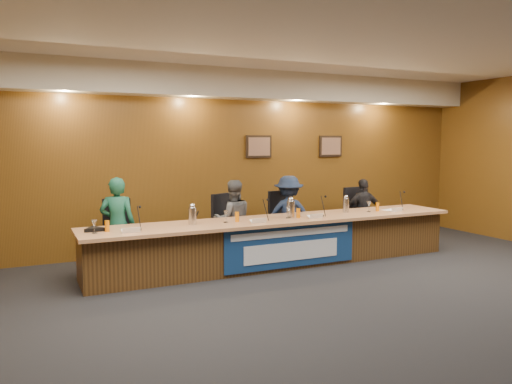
% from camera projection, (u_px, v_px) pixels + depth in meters
% --- Properties ---
extents(floor, '(10.00, 10.00, 0.00)m').
position_uv_depth(floor, '(376.00, 311.00, 5.76)').
color(floor, black).
rests_on(floor, ground).
extents(ceiling, '(10.00, 8.00, 0.04)m').
position_uv_depth(ceiling, '(384.00, 26.00, 5.43)').
color(ceiling, silver).
rests_on(ceiling, wall_back).
extents(wall_back, '(10.00, 0.04, 3.20)m').
position_uv_depth(wall_back, '(238.00, 160.00, 9.19)').
color(wall_back, '#5A3811').
rests_on(wall_back, floor).
extents(soffit, '(10.00, 0.50, 0.50)m').
position_uv_depth(soffit, '(244.00, 85.00, 8.83)').
color(soffit, beige).
rests_on(soffit, wall_back).
extents(dais_body, '(6.00, 0.80, 0.70)m').
position_uv_depth(dais_body, '(279.00, 243.00, 7.88)').
color(dais_body, '#4B3015').
rests_on(dais_body, floor).
extents(dais_top, '(6.10, 0.95, 0.05)m').
position_uv_depth(dais_top, '(281.00, 220.00, 7.80)').
color(dais_top, '#B47B50').
rests_on(dais_top, dais_body).
extents(banner, '(2.20, 0.02, 0.65)m').
position_uv_depth(banner, '(292.00, 246.00, 7.51)').
color(banner, navy).
rests_on(banner, dais_body).
extents(banner_text_upper, '(2.00, 0.01, 0.10)m').
position_uv_depth(banner_text_upper, '(292.00, 233.00, 7.47)').
color(banner_text_upper, silver).
rests_on(banner_text_upper, banner).
extents(banner_text_lower, '(1.60, 0.01, 0.28)m').
position_uv_depth(banner_text_lower, '(292.00, 251.00, 7.50)').
color(banner_text_lower, silver).
rests_on(banner_text_lower, banner).
extents(wall_photo_left, '(0.52, 0.04, 0.42)m').
position_uv_depth(wall_photo_left, '(259.00, 147.00, 9.31)').
color(wall_photo_left, black).
rests_on(wall_photo_left, wall_back).
extents(wall_photo_right, '(0.52, 0.04, 0.42)m').
position_uv_depth(wall_photo_right, '(331.00, 146.00, 9.99)').
color(wall_photo_right, black).
rests_on(wall_photo_right, wall_back).
extents(panelist_a, '(0.61, 0.51, 1.43)m').
position_uv_depth(panelist_a, '(118.00, 225.00, 7.39)').
color(panelist_a, '#164E39').
rests_on(panelist_a, floor).
extents(panelist_b, '(0.72, 0.61, 1.32)m').
position_uv_depth(panelist_b, '(233.00, 220.00, 8.18)').
color(panelist_b, '#47494C').
rests_on(panelist_b, floor).
extents(panelist_c, '(1.00, 0.78, 1.36)m').
position_uv_depth(panelist_c, '(289.00, 215.00, 8.63)').
color(panelist_c, '#131F38').
rests_on(panelist_c, floor).
extents(panelist_d, '(0.78, 0.46, 1.25)m').
position_uv_depth(panelist_d, '(364.00, 212.00, 9.32)').
color(panelist_d, black).
rests_on(panelist_d, floor).
extents(office_chair_a, '(0.57, 0.57, 0.08)m').
position_uv_depth(office_chair_a, '(117.00, 239.00, 7.50)').
color(office_chair_a, black).
rests_on(office_chair_a, floor).
extents(office_chair_b, '(0.63, 0.63, 0.08)m').
position_uv_depth(office_chair_b, '(231.00, 230.00, 8.29)').
color(office_chair_b, black).
rests_on(office_chair_b, floor).
extents(office_chair_c, '(0.55, 0.55, 0.08)m').
position_uv_depth(office_chair_c, '(286.00, 225.00, 8.74)').
color(office_chair_c, black).
rests_on(office_chair_c, floor).
extents(office_chair_d, '(0.55, 0.55, 0.08)m').
position_uv_depth(office_chair_d, '(360.00, 219.00, 9.42)').
color(office_chair_d, black).
rests_on(office_chair_d, floor).
extents(nameplate_a, '(0.24, 0.08, 0.10)m').
position_uv_depth(nameplate_a, '(131.00, 230.00, 6.55)').
color(nameplate_a, white).
rests_on(nameplate_a, dais_top).
extents(microphone_a, '(0.07, 0.07, 0.02)m').
position_uv_depth(microphone_a, '(139.00, 229.00, 6.76)').
color(microphone_a, black).
rests_on(microphone_a, dais_top).
extents(juice_glass_a, '(0.06, 0.06, 0.15)m').
position_uv_depth(juice_glass_a, '(107.00, 226.00, 6.64)').
color(juice_glass_a, orange).
rests_on(juice_glass_a, dais_top).
extents(water_glass_a, '(0.08, 0.08, 0.18)m').
position_uv_depth(water_glass_a, '(94.00, 227.00, 6.51)').
color(water_glass_a, silver).
rests_on(water_glass_a, dais_top).
extents(nameplate_b, '(0.24, 0.08, 0.10)m').
position_uv_depth(nameplate_b, '(259.00, 220.00, 7.34)').
color(nameplate_b, white).
rests_on(nameplate_b, dais_top).
extents(microphone_b, '(0.07, 0.07, 0.02)m').
position_uv_depth(microphone_b, '(265.00, 220.00, 7.58)').
color(microphone_b, black).
rests_on(microphone_b, dais_top).
extents(juice_glass_b, '(0.06, 0.06, 0.15)m').
position_uv_depth(juice_glass_b, '(237.00, 217.00, 7.45)').
color(juice_glass_b, orange).
rests_on(juice_glass_b, dais_top).
extents(water_glass_b, '(0.08, 0.08, 0.18)m').
position_uv_depth(water_glass_b, '(226.00, 217.00, 7.37)').
color(water_glass_b, silver).
rests_on(water_glass_b, dais_top).
extents(nameplate_c, '(0.24, 0.08, 0.10)m').
position_uv_depth(nameplate_c, '(316.00, 216.00, 7.78)').
color(nameplate_c, white).
rests_on(nameplate_c, dais_top).
extents(microphone_c, '(0.07, 0.07, 0.02)m').
position_uv_depth(microphone_c, '(322.00, 216.00, 8.00)').
color(microphone_c, black).
rests_on(microphone_c, dais_top).
extents(juice_glass_c, '(0.06, 0.06, 0.15)m').
position_uv_depth(juice_glass_c, '(298.00, 213.00, 7.82)').
color(juice_glass_c, orange).
rests_on(juice_glass_c, dais_top).
extents(water_glass_c, '(0.08, 0.08, 0.18)m').
position_uv_depth(water_glass_c, '(288.00, 212.00, 7.80)').
color(water_glass_c, silver).
rests_on(water_glass_c, dais_top).
extents(nameplate_d, '(0.24, 0.08, 0.10)m').
position_uv_depth(nameplate_d, '(397.00, 209.00, 8.51)').
color(nameplate_d, white).
rests_on(nameplate_d, dais_top).
extents(microphone_d, '(0.07, 0.07, 0.02)m').
position_uv_depth(microphone_d, '(400.00, 210.00, 8.69)').
color(microphone_d, black).
rests_on(microphone_d, dais_top).
extents(juice_glass_d, '(0.06, 0.06, 0.15)m').
position_uv_depth(juice_glass_d, '(377.00, 207.00, 8.59)').
color(juice_glass_d, orange).
rests_on(juice_glass_d, dais_top).
extents(water_glass_d, '(0.08, 0.08, 0.18)m').
position_uv_depth(water_glass_d, '(369.00, 207.00, 8.48)').
color(water_glass_d, silver).
rests_on(water_glass_d, dais_top).
extents(carafe_left, '(0.12, 0.12, 0.25)m').
position_uv_depth(carafe_left, '(192.00, 216.00, 7.19)').
color(carafe_left, silver).
rests_on(carafe_left, dais_top).
extents(carafe_mid, '(0.13, 0.13, 0.26)m').
position_uv_depth(carafe_mid, '(291.00, 209.00, 7.88)').
color(carafe_mid, silver).
rests_on(carafe_mid, dais_top).
extents(carafe_right, '(0.11, 0.11, 0.24)m').
position_uv_depth(carafe_right, '(346.00, 205.00, 8.44)').
color(carafe_right, silver).
rests_on(carafe_right, dais_top).
extents(speakerphone, '(0.32, 0.32, 0.05)m').
position_uv_depth(speakerphone, '(94.00, 229.00, 6.69)').
color(speakerphone, black).
rests_on(speakerphone, dais_top).
extents(paper_stack, '(0.26, 0.33, 0.01)m').
position_uv_depth(paper_stack, '(392.00, 210.00, 8.66)').
color(paper_stack, white).
rests_on(paper_stack, dais_top).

